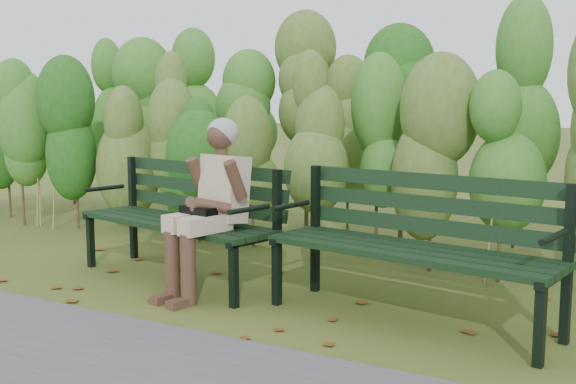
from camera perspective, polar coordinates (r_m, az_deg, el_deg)
The scene contains 6 objects.
ground at distance 5.18m, azimuth -1.90°, elevation -8.70°, with size 80.00×80.00×0.00m, color #3E511A.
hedge_band at distance 6.64m, azimuth 6.37°, elevation 5.83°, with size 11.04×1.67×2.42m.
leaf_litter at distance 4.83m, azimuth -1.48°, elevation -9.86°, with size 5.47×2.23×0.01m.
bench_left at distance 5.64m, azimuth -8.68°, elevation -1.57°, with size 2.00×1.03×0.96m.
bench_right at distance 4.57m, azimuth 10.86°, elevation -3.59°, with size 2.03×0.95×0.98m.
seated_woman at distance 5.09m, azimuth -6.56°, elevation -0.26°, with size 0.55×0.80×1.34m.
Camera 1 is at (2.56, -4.27, 1.44)m, focal length 42.00 mm.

